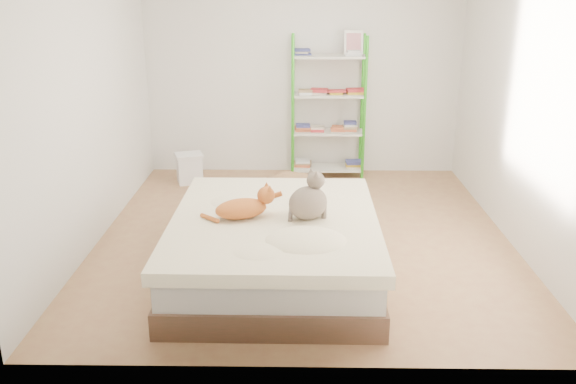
{
  "coord_description": "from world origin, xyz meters",
  "views": [
    {
      "loc": [
        -0.06,
        -5.32,
        2.27
      ],
      "look_at": [
        -0.14,
        -0.56,
        0.62
      ],
      "focal_mm": 38.0,
      "sensor_mm": 36.0,
      "label": 1
    }
  ],
  "objects_px": {
    "grey_cat": "(308,196)",
    "cardboard_box": "(297,192)",
    "bed": "(275,247)",
    "orange_cat": "(241,206)",
    "white_bin": "(190,168)",
    "shelf_unit": "(328,109)"
  },
  "relations": [
    {
      "from": "grey_cat",
      "to": "cardboard_box",
      "type": "height_order",
      "value": "grey_cat"
    },
    {
      "from": "orange_cat",
      "to": "white_bin",
      "type": "relative_size",
      "value": 1.29
    },
    {
      "from": "bed",
      "to": "white_bin",
      "type": "bearing_deg",
      "value": 114.84
    },
    {
      "from": "grey_cat",
      "to": "white_bin",
      "type": "relative_size",
      "value": 1.01
    },
    {
      "from": "bed",
      "to": "shelf_unit",
      "type": "relative_size",
      "value": 1.17
    },
    {
      "from": "bed",
      "to": "grey_cat",
      "type": "bearing_deg",
      "value": -7.81
    },
    {
      "from": "grey_cat",
      "to": "shelf_unit",
      "type": "bearing_deg",
      "value": -34.35
    },
    {
      "from": "shelf_unit",
      "to": "cardboard_box",
      "type": "height_order",
      "value": "shelf_unit"
    },
    {
      "from": "orange_cat",
      "to": "grey_cat",
      "type": "bearing_deg",
      "value": -22.07
    },
    {
      "from": "grey_cat",
      "to": "bed",
      "type": "bearing_deg",
      "value": 53.28
    },
    {
      "from": "bed",
      "to": "orange_cat",
      "type": "bearing_deg",
      "value": -173.75
    },
    {
      "from": "cardboard_box",
      "to": "white_bin",
      "type": "xyz_separation_m",
      "value": [
        -1.27,
        0.81,
        0.02
      ]
    },
    {
      "from": "bed",
      "to": "cardboard_box",
      "type": "bearing_deg",
      "value": 84.4
    },
    {
      "from": "bed",
      "to": "grey_cat",
      "type": "relative_size",
      "value": 5.3
    },
    {
      "from": "cardboard_box",
      "to": "shelf_unit",
      "type": "bearing_deg",
      "value": 94.85
    },
    {
      "from": "white_bin",
      "to": "grey_cat",
      "type": "bearing_deg",
      "value": -61.09
    },
    {
      "from": "shelf_unit",
      "to": "grey_cat",
      "type": "bearing_deg",
      "value": -95.87
    },
    {
      "from": "bed",
      "to": "white_bin",
      "type": "distance_m",
      "value": 2.67
    },
    {
      "from": "grey_cat",
      "to": "orange_cat",
      "type": "bearing_deg",
      "value": 60.31
    },
    {
      "from": "bed",
      "to": "grey_cat",
      "type": "distance_m",
      "value": 0.52
    },
    {
      "from": "orange_cat",
      "to": "grey_cat",
      "type": "xyz_separation_m",
      "value": [
        0.52,
        -0.01,
        0.09
      ]
    },
    {
      "from": "grey_cat",
      "to": "white_bin",
      "type": "bearing_deg",
      "value": 0.43
    }
  ]
}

